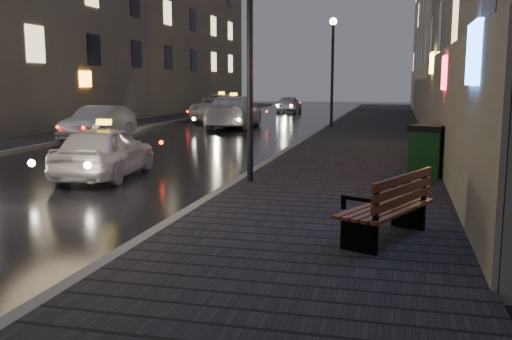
# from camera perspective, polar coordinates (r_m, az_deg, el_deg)

# --- Properties ---
(ground) EXTENTS (120.00, 120.00, 0.00)m
(ground) POSITION_cam_1_polar(r_m,az_deg,el_deg) (8.51, -23.69, -8.36)
(ground) COLOR black
(ground) RESTS_ON ground
(sidewalk) EXTENTS (4.60, 58.00, 0.15)m
(sidewalk) POSITION_cam_1_polar(r_m,az_deg,el_deg) (27.51, 11.54, 3.87)
(sidewalk) COLOR black
(sidewalk) RESTS_ON ground
(curb) EXTENTS (0.20, 58.00, 0.15)m
(curb) POSITION_cam_1_polar(r_m,az_deg,el_deg) (27.71, 6.56, 4.03)
(curb) COLOR slate
(curb) RESTS_ON ground
(sidewalk_far) EXTENTS (2.40, 58.00, 0.15)m
(sidewalk_far) POSITION_cam_1_polar(r_m,az_deg,el_deg) (30.74, -12.69, 4.35)
(sidewalk_far) COLOR black
(sidewalk_far) RESTS_ON ground
(curb_far) EXTENTS (0.20, 58.00, 0.15)m
(curb_far) POSITION_cam_1_polar(r_m,az_deg,el_deg) (30.18, -10.48, 4.34)
(curb_far) COLOR slate
(curb_far) RESTS_ON ground
(building_far_c) EXTENTS (6.00, 22.00, 11.00)m
(building_far_c) POSITION_cam_1_polar(r_m,az_deg,el_deg) (49.13, -8.43, 12.44)
(building_far_c) COLOR #6B6051
(building_far_c) RESTS_ON ground
(lamp_near) EXTENTS (0.36, 0.36, 5.28)m
(lamp_near) POSITION_cam_1_polar(r_m,az_deg,el_deg) (12.84, -0.61, 13.72)
(lamp_near) COLOR black
(lamp_near) RESTS_ON sidewalk
(lamp_far) EXTENTS (0.36, 0.36, 5.28)m
(lamp_far) POSITION_cam_1_polar(r_m,az_deg,el_deg) (28.58, 7.66, 11.00)
(lamp_far) COLOR black
(lamp_far) RESTS_ON sidewalk
(bench) EXTENTS (1.39, 2.01, 0.98)m
(bench) POSITION_cam_1_polar(r_m,az_deg,el_deg) (8.36, 13.35, -3.59)
(bench) COLOR black
(bench) RESTS_ON sidewalk
(trash_bin) EXTENTS (1.02, 1.02, 1.22)m
(trash_bin) POSITION_cam_1_polar(r_m,az_deg,el_deg) (14.27, 16.83, 1.92)
(trash_bin) COLOR black
(trash_bin) RESTS_ON sidewalk
(taxi_near) EXTENTS (2.04, 4.06, 1.33)m
(taxi_near) POSITION_cam_1_polar(r_m,az_deg,el_deg) (14.79, -14.85, 1.82)
(taxi_near) COLOR silver
(taxi_near) RESTS_ON ground
(car_left_mid) EXTENTS (1.61, 4.27, 1.39)m
(car_left_mid) POSITION_cam_1_polar(r_m,az_deg,el_deg) (24.20, -15.42, 4.53)
(car_left_mid) COLOR #9D9DA5
(car_left_mid) RESTS_ON ground
(taxi_mid) EXTENTS (2.91, 5.92, 1.66)m
(taxi_mid) POSITION_cam_1_polar(r_m,az_deg,el_deg) (29.63, -2.24, 5.85)
(taxi_mid) COLOR white
(taxi_mid) RESTS_ON ground
(taxi_far) EXTENTS (2.72, 5.82, 1.61)m
(taxi_far) POSITION_cam_1_polar(r_m,az_deg,el_deg) (34.72, -3.45, 6.26)
(taxi_far) COLOR silver
(taxi_far) RESTS_ON ground
(car_far) EXTENTS (1.55, 3.78, 1.28)m
(car_far) POSITION_cam_1_polar(r_m,az_deg,el_deg) (43.53, 3.33, 6.58)
(car_far) COLOR #A5A5AD
(car_far) RESTS_ON ground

